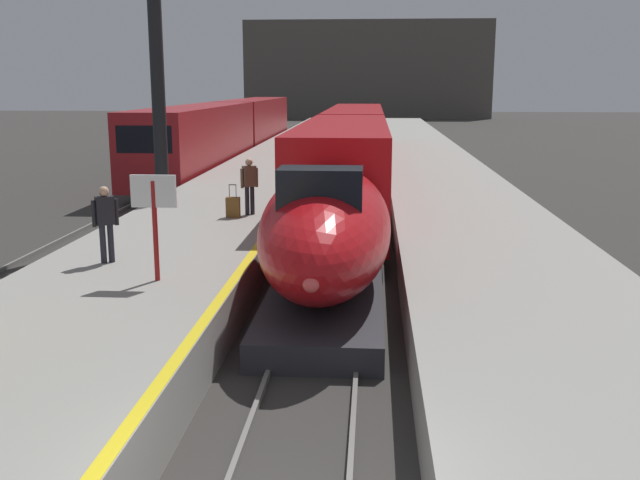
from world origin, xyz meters
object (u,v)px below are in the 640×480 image
(rolling_suitcase, at_px, (233,207))
(station_column_mid, at_px, (155,32))
(highspeed_train_main, at_px, (349,157))
(passenger_near_edge, at_px, (249,182))
(passenger_mid_platform, at_px, (105,218))
(departure_info_board, at_px, (154,206))
(regional_train_adjacent, at_px, (232,128))

(rolling_suitcase, bearing_deg, station_column_mid, 139.15)
(highspeed_train_main, height_order, rolling_suitcase, highspeed_train_main)
(passenger_near_edge, distance_m, passenger_mid_platform, 6.55)
(highspeed_train_main, distance_m, passenger_near_edge, 9.54)
(departure_info_board, bearing_deg, highspeed_train_main, 78.91)
(regional_train_adjacent, bearing_deg, passenger_near_edge, -77.89)
(regional_train_adjacent, xyz_separation_m, station_column_mid, (2.20, -23.33, 4.38))
(rolling_suitcase, relative_size, departure_info_board, 0.46)
(rolling_suitcase, xyz_separation_m, departure_info_board, (-0.18, -7.06, 1.20))
(station_column_mid, bearing_deg, passenger_mid_platform, -82.27)
(regional_train_adjacent, relative_size, rolling_suitcase, 37.27)
(station_column_mid, xyz_separation_m, passenger_mid_platform, (1.10, -8.10, -4.47))
(passenger_mid_platform, bearing_deg, passenger_near_edge, 71.16)
(passenger_near_edge, bearing_deg, station_column_mid, 149.34)
(passenger_near_edge, bearing_deg, rolling_suitcase, -128.45)
(passenger_near_edge, height_order, rolling_suitcase, passenger_near_edge)
(station_column_mid, relative_size, passenger_near_edge, 5.37)
(station_column_mid, bearing_deg, highspeed_train_main, 50.84)
(passenger_mid_platform, height_order, departure_info_board, departure_info_board)
(highspeed_train_main, height_order, station_column_mid, station_column_mid)
(regional_train_adjacent, distance_m, station_column_mid, 23.84)
(station_column_mid, bearing_deg, rolling_suitcase, -40.85)
(station_column_mid, xyz_separation_m, departure_info_board, (2.62, -9.49, -3.96))
(regional_train_adjacent, distance_m, rolling_suitcase, 26.24)
(station_column_mid, height_order, passenger_near_edge, station_column_mid)
(station_column_mid, height_order, departure_info_board, station_column_mid)
(passenger_mid_platform, xyz_separation_m, rolling_suitcase, (1.70, 5.68, -0.69))
(highspeed_train_main, xyz_separation_m, station_column_mid, (-5.90, -7.24, 4.60))
(highspeed_train_main, xyz_separation_m, rolling_suitcase, (-3.10, -9.67, -0.56))
(passenger_near_edge, bearing_deg, passenger_mid_platform, -108.84)
(highspeed_train_main, height_order, passenger_mid_platform, highspeed_train_main)
(highspeed_train_main, height_order, passenger_near_edge, highspeed_train_main)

